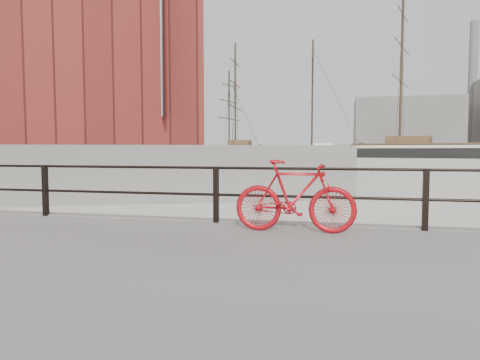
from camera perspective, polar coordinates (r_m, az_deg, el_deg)
The scene contains 15 objects.
ground at distance 7.77m, azimuth 23.12°, elevation -8.54°, with size 400.00×400.00×0.00m, color white.
far_quay at distance 88.35m, azimuth -13.09°, elevation 3.44°, with size 24.00×150.00×1.80m, color gray.
guardrail at distance 7.49m, azimuth 23.50°, elevation -2.42°, with size 28.00×0.10×1.00m, color black, non-canonical shape.
bicycle at distance 6.77m, azimuth 7.34°, elevation -2.17°, with size 1.89×0.28×1.14m, color #AD0B13.
schooner_mid at distance 81.01m, azimuth 4.40°, elevation 2.85°, with size 31.83×13.47×22.63m, color silver, non-canonical shape.
schooner_left at distance 86.71m, azimuth -4.68°, elevation 2.93°, with size 23.37×10.62×17.85m, color white, non-canonical shape.
workboat_near at distance 44.17m, azimuth -20.93°, elevation 1.63°, with size 11.44×3.81×7.00m, color black, non-canonical shape.
workboat_far at distance 63.09m, azimuth -18.90°, elevation 2.32°, with size 11.04×3.81×7.00m, color black, non-canonical shape.
apartment_terracotta at distance 35.61m, azimuth -23.30°, elevation 20.44°, with size 20.00×15.00×20.20m, color maroon.
apartment_mustard at distance 56.85m, azimuth -17.73°, elevation 15.26°, with size 22.00×15.00×22.20m, color gold.
apartment_cream at distance 79.29m, azimuth -15.20°, elevation 11.69°, with size 20.00×15.00×21.20m, color beige.
apartment_grey at distance 101.15m, azimuth -13.88°, elevation 10.59°, with size 22.00×15.00×23.20m, color gray.
apartment_brick at distance 123.87m, azimuth -12.99°, elevation 8.91°, with size 24.00×15.00×21.20m, color maroon.
industrial_west at distance 149.19m, azimuth 21.22°, elevation 6.58°, with size 32.00×18.00×18.00m, color gray.
smokestack at distance 164.60m, azimuth 28.55°, elevation 10.65°, with size 2.80×2.80×44.00m, color gray.
Camera 1 is at (-1.39, -7.47, 1.65)m, focal length 32.00 mm.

